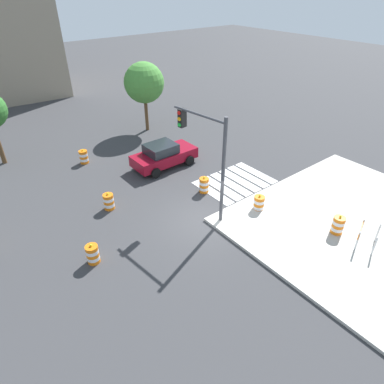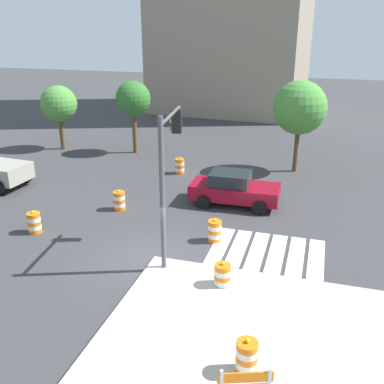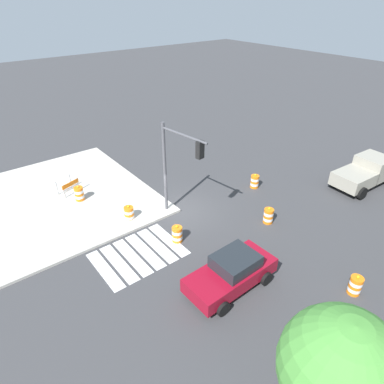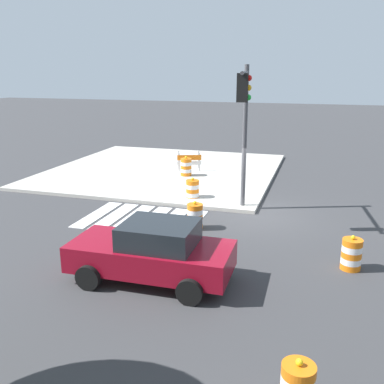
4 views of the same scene
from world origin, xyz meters
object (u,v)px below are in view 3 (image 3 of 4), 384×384
object	(u,v)px
traffic_barrel_near_corner	(268,216)
traffic_barrel_crosswalk_end	(255,181)
traffic_barrel_far_curb	(129,214)
traffic_barrel_on_sidewalk	(79,194)
pickup_truck	(367,171)
construction_barricade	(69,186)
street_tree_streetside_mid	(341,369)
traffic_barrel_median_far	(177,234)
sports_car	(232,272)
traffic_light_pole	(178,158)
traffic_barrel_median_near	(355,285)

from	to	relation	value
traffic_barrel_near_corner	traffic_barrel_crosswalk_end	size ratio (longest dim) A/B	1.00
traffic_barrel_far_curb	traffic_barrel_on_sidewalk	distance (m)	4.01
pickup_truck	traffic_barrel_on_sidewalk	bearing A→B (deg)	-31.17
traffic_barrel_near_corner	construction_barricade	xyz separation A→B (m)	(7.89, -10.03, 0.27)
construction_barricade	street_tree_streetside_mid	xyz separation A→B (m)	(-0.31, 18.36, 3.09)
traffic_barrel_near_corner	pickup_truck	bearing A→B (deg)	172.84
pickup_truck	construction_barricade	xyz separation A→B (m)	(16.69, -11.14, -0.25)
pickup_truck	traffic_barrel_crosswalk_end	bearing A→B (deg)	-34.50
traffic_barrel_median_far	construction_barricade	bearing A→B (deg)	-71.41
traffic_barrel_near_corner	traffic_barrel_far_curb	size ratio (longest dim) A/B	1.00
traffic_barrel_crosswalk_end	sports_car	bearing A→B (deg)	36.35
sports_car	traffic_barrel_near_corner	world-z (taller)	sports_car
construction_barricade	traffic_barrel_on_sidewalk	bearing A→B (deg)	99.28
traffic_barrel_far_curb	traffic_light_pole	size ratio (longest dim) A/B	0.19
pickup_truck	street_tree_streetside_mid	distance (m)	18.13
pickup_truck	traffic_barrel_near_corner	bearing A→B (deg)	-7.16
sports_car	traffic_barrel_far_curb	distance (m)	7.47
traffic_barrel_on_sidewalk	construction_barricade	world-z (taller)	traffic_barrel_on_sidewalk
traffic_barrel_crosswalk_end	traffic_barrel_median_far	world-z (taller)	same
traffic_barrel_median_far	traffic_barrel_on_sidewalk	bearing A→B (deg)	-69.96
traffic_barrel_crosswalk_end	street_tree_streetside_mid	distance (m)	15.69
sports_car	street_tree_streetside_mid	world-z (taller)	street_tree_streetside_mid
construction_barricade	street_tree_streetside_mid	world-z (taller)	street_tree_streetside_mid
traffic_barrel_median_far	street_tree_streetside_mid	xyz separation A→B (m)	(2.44, 10.20, 3.36)
sports_car	traffic_barrel_median_far	size ratio (longest dim) A/B	4.24
traffic_barrel_median_far	traffic_light_pole	distance (m)	4.06
traffic_barrel_median_far	traffic_light_pole	size ratio (longest dim) A/B	0.19
sports_car	traffic_barrel_median_near	bearing A→B (deg)	137.09
sports_car	traffic_light_pole	size ratio (longest dim) A/B	0.79
traffic_barrel_median_far	pickup_truck	bearing A→B (deg)	167.95
traffic_barrel_near_corner	street_tree_streetside_mid	world-z (taller)	street_tree_streetside_mid
traffic_barrel_median_far	traffic_light_pole	xyz separation A→B (m)	(-1.36, -1.63, 3.46)
traffic_barrel_median_far	traffic_barrel_far_curb	world-z (taller)	same
sports_car	construction_barricade	xyz separation A→B (m)	(2.80, -12.25, -0.09)
traffic_light_pole	sports_car	bearing A→B (deg)	77.15
traffic_barrel_median_far	sports_car	bearing A→B (deg)	90.74
traffic_barrel_near_corner	street_tree_streetside_mid	bearing A→B (deg)	47.69
traffic_barrel_on_sidewalk	construction_barricade	bearing A→B (deg)	-80.72
traffic_barrel_median_near	traffic_barrel_far_curb	xyz separation A→B (m)	(5.13, -11.09, 0.00)
traffic_barrel_crosswalk_end	construction_barricade	size ratio (longest dim) A/B	0.72
traffic_barrel_near_corner	construction_barricade	distance (m)	12.77
traffic_barrel_near_corner	traffic_barrel_far_curb	xyz separation A→B (m)	(6.23, -5.15, 0.00)
pickup_truck	sports_car	bearing A→B (deg)	4.60
traffic_barrel_median_near	traffic_light_pole	size ratio (longest dim) A/B	0.19
traffic_barrel_near_corner	traffic_barrel_on_sidewalk	size ratio (longest dim) A/B	1.00
traffic_barrel_far_curb	traffic_barrel_near_corner	bearing A→B (deg)	140.40
traffic_barrel_median_far	traffic_barrel_on_sidewalk	xyz separation A→B (m)	(2.56, -7.01, 0.15)
traffic_barrel_on_sidewalk	street_tree_streetside_mid	xyz separation A→B (m)	(-0.12, 17.21, 3.21)
construction_barricade	street_tree_streetside_mid	bearing A→B (deg)	90.95
traffic_barrel_far_curb	pickup_truck	bearing A→B (deg)	157.39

